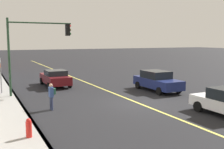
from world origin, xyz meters
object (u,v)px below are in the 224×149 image
object	(u,v)px
car_maroon	(55,78)
traffic_light_mast	(35,43)
car_navy	(157,81)
fire_hydrant	(29,130)
pedestrian_with_backpack	(52,95)
street_sign_post	(1,73)

from	to	relation	value
car_maroon	traffic_light_mast	bearing A→B (deg)	147.29
car_navy	traffic_light_mast	bearing A→B (deg)	76.78
car_maroon	fire_hydrant	size ratio (longest dim) A/B	4.71
pedestrian_with_backpack	car_maroon	bearing A→B (deg)	-15.62
car_maroon	traffic_light_mast	size ratio (longest dim) A/B	0.80
street_sign_post	car_navy	bearing A→B (deg)	-107.47
car_navy	traffic_light_mast	xyz separation A→B (m)	(2.15, 9.14, 3.05)
car_maroon	street_sign_post	world-z (taller)	street_sign_post
fire_hydrant	pedestrian_with_backpack	bearing A→B (deg)	-24.06
traffic_light_mast	street_sign_post	xyz separation A→B (m)	(1.44, 2.27, -2.22)
car_navy	traffic_light_mast	world-z (taller)	traffic_light_mast
car_navy	pedestrian_with_backpack	distance (m)	9.38
car_navy	pedestrian_with_backpack	xyz separation A→B (m)	(-2.33, 9.08, 0.09)
fire_hydrant	car_navy	bearing A→B (deg)	-58.31
car_maroon	car_navy	distance (m)	8.92
street_sign_post	pedestrian_with_backpack	bearing A→B (deg)	-158.56
traffic_light_mast	car_navy	bearing A→B (deg)	-103.22
car_navy	pedestrian_with_backpack	bearing A→B (deg)	104.38
traffic_light_mast	fire_hydrant	bearing A→B (deg)	167.68
traffic_light_mast	street_sign_post	world-z (taller)	traffic_light_mast
street_sign_post	fire_hydrant	distance (m)	10.51
pedestrian_with_backpack	fire_hydrant	distance (m)	4.97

